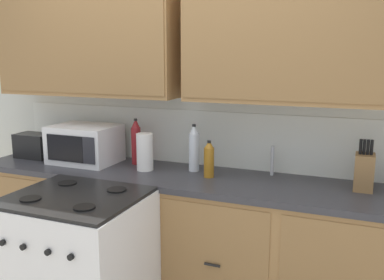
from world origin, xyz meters
The scene contains 11 objects.
wall_unit centered at (0.00, 0.50, 1.68)m, with size 4.14×0.40×2.52m.
counter_run centered at (0.00, 0.30, 0.48)m, with size 2.97×0.64×0.94m.
stove_range centered at (-0.36, -0.33, 0.47)m, with size 0.76×0.68×0.95m.
microwave centered at (-0.77, 0.34, 1.08)m, with size 0.48×0.37×0.28m.
toaster centered at (-1.24, 0.32, 1.03)m, with size 0.28×0.18×0.19m.
knife_block centered at (1.17, 0.40, 1.05)m, with size 0.11×0.14×0.31m.
sink_faucet centered at (0.60, 0.51, 1.04)m, with size 0.02×0.02×0.20m, color #B2B5BA.
paper_towel_roll centered at (-0.25, 0.31, 1.07)m, with size 0.12×0.12×0.26m, color white.
bottle_amber centered at (0.23, 0.31, 1.06)m, with size 0.07×0.07×0.25m.
bottle_clear centered at (0.08, 0.42, 1.10)m, with size 0.07×0.07×0.33m.
bottle_red centered at (-0.39, 0.44, 1.10)m, with size 0.07×0.07×0.34m.
Camera 1 is at (1.13, -2.24, 1.73)m, focal length 39.61 mm.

